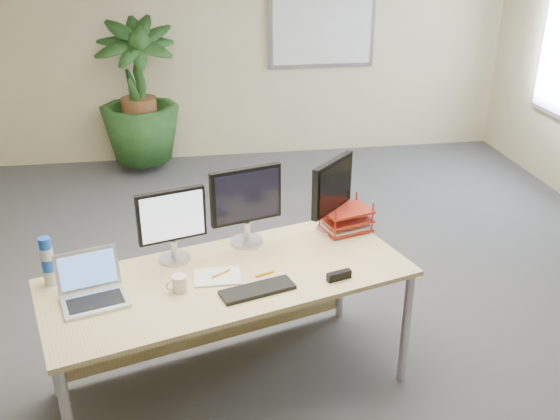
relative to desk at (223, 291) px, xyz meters
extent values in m
plane|color=#4C4C52|center=(0.34, 0.29, -0.64)|extent=(8.00, 8.00, 0.00)
cube|color=beige|center=(0.34, 4.29, 0.71)|extent=(7.00, 0.04, 2.70)
cube|color=#A3A3A7|center=(1.54, 4.26, 0.91)|extent=(1.30, 0.03, 0.95)
cube|color=silver|center=(1.54, 4.24, 0.91)|extent=(1.20, 0.01, 0.85)
cube|color=tan|center=(0.03, -0.11, 0.16)|extent=(2.28, 1.45, 0.03)
cube|color=tan|center=(-0.08, 0.28, -0.25)|extent=(1.94, 0.58, 0.66)
cylinder|color=#BBBBC0|center=(1.11, -0.21, -0.25)|extent=(0.06, 0.06, 0.78)
cylinder|color=#BBBBC0|center=(-1.04, -0.02, -0.25)|extent=(0.06, 0.06, 0.78)
cylinder|color=#BBBBC0|center=(0.89, 0.55, -0.25)|extent=(0.06, 0.06, 0.78)
imported|color=#153A15|center=(-0.66, 3.85, 0.11)|extent=(0.87, 0.87, 1.50)
cylinder|color=#BBBBC0|center=(-0.27, 0.12, 0.18)|extent=(0.19, 0.19, 0.02)
cylinder|color=#BBBBC0|center=(-0.27, 0.12, 0.25)|extent=(0.04, 0.04, 0.11)
cube|color=black|center=(-0.27, 0.12, 0.47)|extent=(0.41, 0.15, 0.32)
cube|color=silver|center=(-0.27, 0.10, 0.47)|extent=(0.36, 0.11, 0.28)
cylinder|color=#BBBBC0|center=(0.18, 0.27, 0.18)|extent=(0.21, 0.21, 0.02)
cylinder|color=#BBBBC0|center=(0.18, 0.27, 0.26)|extent=(0.04, 0.04, 0.13)
cube|color=black|center=(0.18, 0.27, 0.51)|extent=(0.45, 0.17, 0.36)
cube|color=black|center=(0.19, 0.25, 0.51)|extent=(0.40, 0.12, 0.31)
cylinder|color=#BBBBC0|center=(0.76, 0.37, 0.18)|extent=(0.20, 0.20, 0.02)
cylinder|color=#BBBBC0|center=(0.76, 0.37, 0.26)|extent=(0.04, 0.04, 0.12)
cube|color=black|center=(0.76, 0.37, 0.50)|extent=(0.34, 0.35, 0.35)
cube|color=black|center=(0.77, 0.35, 0.50)|extent=(0.28, 0.30, 0.30)
cube|color=silver|center=(-0.70, -0.30, 0.18)|extent=(0.40, 0.32, 0.02)
cube|color=black|center=(-0.70, -0.31, 0.19)|extent=(0.32, 0.23, 0.00)
cube|color=silver|center=(-0.74, -0.15, 0.31)|extent=(0.35, 0.15, 0.23)
cube|color=#5D90EF|center=(-0.74, -0.16, 0.31)|extent=(0.30, 0.13, 0.18)
cube|color=black|center=(0.18, -0.32, 0.19)|extent=(0.44, 0.25, 0.02)
cylinder|color=silver|center=(-0.25, -0.24, 0.22)|extent=(0.08, 0.08, 0.09)
torus|color=silver|center=(-0.29, -0.24, 0.22)|extent=(0.06, 0.03, 0.06)
cube|color=white|center=(-0.03, -0.13, 0.18)|extent=(0.27, 0.21, 0.01)
cylinder|color=orange|center=(-0.01, -0.12, 0.19)|extent=(0.12, 0.08, 0.01)
cylinder|color=yellow|center=(0.24, -0.14, 0.18)|extent=(0.12, 0.06, 0.02)
cylinder|color=silver|center=(-0.97, -0.05, 0.29)|extent=(0.07, 0.07, 0.23)
cylinder|color=blue|center=(-0.97, -0.05, 0.43)|extent=(0.07, 0.07, 0.06)
cylinder|color=blue|center=(-0.97, -0.05, 0.30)|extent=(0.07, 0.07, 0.07)
cube|color=maroon|center=(0.85, 0.36, 0.19)|extent=(0.36, 0.31, 0.01)
cube|color=maroon|center=(0.85, 0.36, 0.25)|extent=(0.36, 0.31, 0.01)
cube|color=maroon|center=(0.85, 0.36, 0.32)|extent=(0.36, 0.31, 0.01)
cube|color=white|center=(0.85, 0.36, 0.20)|extent=(0.33, 0.28, 0.02)
cube|color=black|center=(0.66, -0.26, 0.20)|extent=(0.15, 0.08, 0.05)
camera|label=1|loc=(-0.16, -3.26, 2.03)|focal=40.00mm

